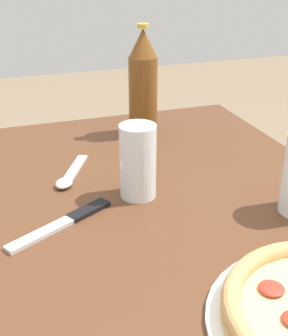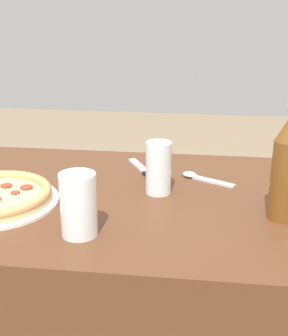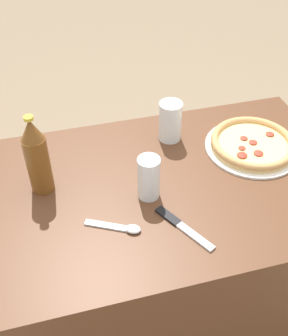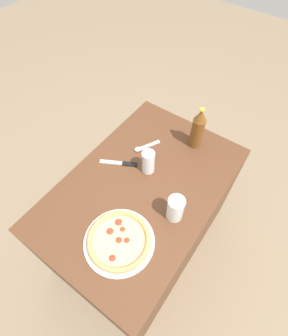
% 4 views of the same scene
% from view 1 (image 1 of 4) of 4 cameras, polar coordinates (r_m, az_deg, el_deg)
% --- Properties ---
extents(glass_iced_tea, '(0.07, 0.07, 0.14)m').
position_cam_1_polar(glass_iced_tea, '(0.85, -0.75, 0.33)').
color(glass_iced_tea, white).
rests_on(glass_iced_tea, table).
extents(beer_bottle, '(0.07, 0.07, 0.26)m').
position_cam_1_polar(beer_bottle, '(1.13, -0.12, 10.25)').
color(beer_bottle, brown).
rests_on(beer_bottle, table).
extents(knife, '(0.12, 0.19, 0.01)m').
position_cam_1_polar(knife, '(0.80, -9.56, -6.49)').
color(knife, black).
rests_on(knife, table).
extents(spoon, '(0.15, 0.10, 0.02)m').
position_cam_1_polar(spoon, '(0.94, -9.16, -1.07)').
color(spoon, silver).
rests_on(spoon, table).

